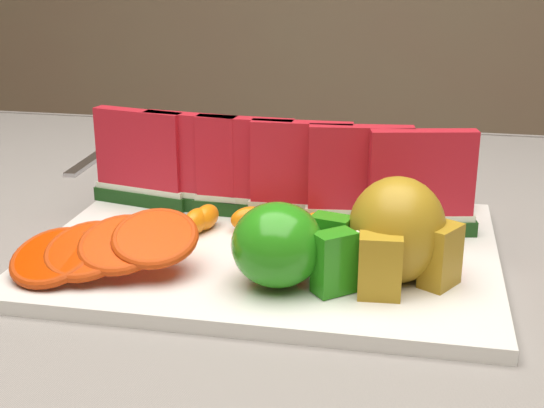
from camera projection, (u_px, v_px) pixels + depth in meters
table at (182, 350)px, 0.73m from camera, size 1.40×0.90×0.75m
tablecloth at (180, 291)px, 0.71m from camera, size 1.53×1.03×0.20m
platter at (268, 250)px, 0.68m from camera, size 0.40×0.30×0.01m
apple_cluster at (287, 246)px, 0.59m from camera, size 0.11×0.09×0.07m
pear_cluster at (399, 234)px, 0.60m from camera, size 0.10×0.10×0.09m
side_plate at (395, 160)px, 0.96m from camera, size 0.24×0.24×0.01m
fork at (99, 155)px, 0.99m from camera, size 0.02×0.20×0.00m
watermelon_row at (273, 172)px, 0.72m from camera, size 0.39×0.07×0.10m
orange_fan_front at (104, 247)px, 0.61m from camera, size 0.16×0.11×0.05m
orange_fan_back at (311, 180)px, 0.79m from camera, size 0.33×0.10×0.04m
tangerine_segments at (254, 222)px, 0.69m from camera, size 0.14×0.06×0.02m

